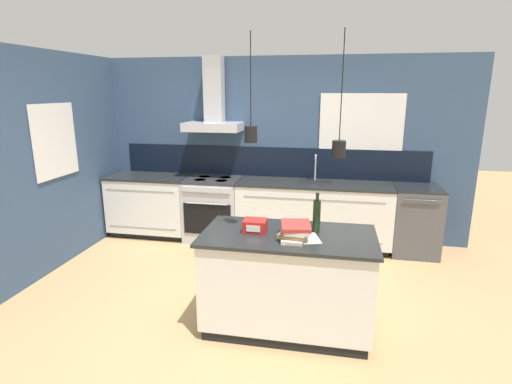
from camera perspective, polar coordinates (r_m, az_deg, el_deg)
The scene contains 12 objects.
ground_plane at distance 4.34m, azimuth -2.27°, elevation -15.16°, with size 16.00×16.00×0.00m, color tan.
wall_back at distance 5.80m, azimuth 1.68°, elevation 6.58°, with size 5.60×2.52×2.60m.
wall_left at distance 5.55m, azimuth -25.93°, elevation 4.26°, with size 0.08×3.80×2.60m.
counter_run_left at distance 6.22m, azimuth -14.78°, elevation -1.79°, with size 1.20×0.64×0.91m.
counter_run_sink at distance 5.63m, azimuth 8.16°, elevation -3.13°, with size 2.11×0.64×1.27m.
oven_range at distance 5.86m, azimuth -6.08°, elevation -2.42°, with size 0.79×0.66×0.91m.
dishwasher at distance 5.74m, azimuth 21.74°, elevation -3.78°, with size 0.59×0.65×0.91m.
kitchen_island at distance 3.72m, azimuth 4.51°, elevation -12.52°, with size 1.53×0.81×0.91m.
bottle_on_island at distance 3.58m, azimuth 8.66°, elevation -3.33°, with size 0.07×0.07×0.36m.
book_stack at distance 3.43m, azimuth 5.61°, elevation -5.55°, with size 0.29×0.35×0.13m.
red_supply_box at distance 3.58m, azimuth -0.13°, elevation -4.81°, with size 0.20×0.18×0.11m.
paper_pile at distance 3.44m, azimuth 6.22°, elevation -6.64°, with size 0.39×0.34×0.01m.
Camera 1 is at (0.88, -3.68, 2.14)m, focal length 28.00 mm.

